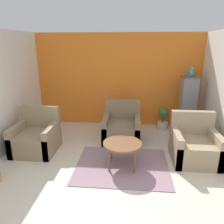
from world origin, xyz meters
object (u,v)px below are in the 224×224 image
at_px(coffee_table, 122,145).
at_px(armchair_middle, 122,128).
at_px(parrot, 191,72).
at_px(armchair_left, 36,138).
at_px(armchair_right, 194,146).
at_px(birdcage, 187,107).
at_px(potted_plant, 163,118).

bearing_deg(coffee_table, armchair_middle, 93.61).
distance_m(armchair_middle, parrot, 2.13).
xyz_separation_m(armchair_left, armchair_middle, (1.76, 0.72, 0.00)).
bearing_deg(parrot, armchair_right, -96.38).
height_order(armchair_left, armchair_right, same).
bearing_deg(armchair_right, birdcage, 83.61).
bearing_deg(potted_plant, armchair_left, -152.01).
xyz_separation_m(armchair_left, armchair_right, (3.22, -0.09, 0.00)).
bearing_deg(potted_plant, coffee_table, -116.71).
height_order(armchair_middle, birdcage, birdcage).
distance_m(armchair_left, armchair_right, 3.22).
bearing_deg(armchair_left, armchair_right, -1.66).
relative_size(coffee_table, parrot, 2.87).
xyz_separation_m(coffee_table, parrot, (1.54, 1.78, 1.12)).
distance_m(armchair_middle, birdcage, 1.77).
distance_m(armchair_left, potted_plant, 3.20).
distance_m(armchair_left, parrot, 3.84).
distance_m(armchair_right, armchair_middle, 1.67).
height_order(armchair_right, armchair_middle, same).
bearing_deg(potted_plant, parrot, -17.46).
bearing_deg(armchair_right, armchair_left, 178.34).
height_order(coffee_table, parrot, parrot).
xyz_separation_m(parrot, potted_plant, (-0.55, 0.17, -1.25)).
xyz_separation_m(coffee_table, potted_plant, (0.98, 1.95, -0.13)).
bearing_deg(armchair_right, parrot, 83.62).
height_order(armchair_left, parrot, parrot).
relative_size(armchair_left, birdcage, 0.63).
bearing_deg(birdcage, parrot, 90.00).
bearing_deg(parrot, coffee_table, -130.83).
height_order(birdcage, potted_plant, birdcage).
relative_size(coffee_table, potted_plant, 1.20).
bearing_deg(armchair_middle, armchair_right, -29.23).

